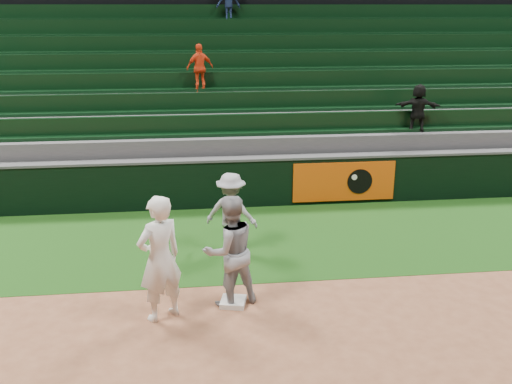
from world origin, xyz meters
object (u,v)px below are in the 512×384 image
at_px(first_baseman, 160,259).
at_px(baserunner, 230,251).
at_px(first_base, 233,302).
at_px(base_coach, 231,213).

bearing_deg(first_baseman, baserunner, 164.62).
distance_m(first_baseman, baserunner, 1.18).
relative_size(first_base, base_coach, 0.25).
height_order(first_baseman, baserunner, first_baseman).
distance_m(first_base, base_coach, 2.37).
height_order(first_base, baserunner, baserunner).
bearing_deg(first_base, first_baseman, -165.99).
bearing_deg(base_coach, first_base, 106.95).
xyz_separation_m(first_base, base_coach, (0.14, 2.23, 0.79)).
height_order(baserunner, base_coach, baserunner).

